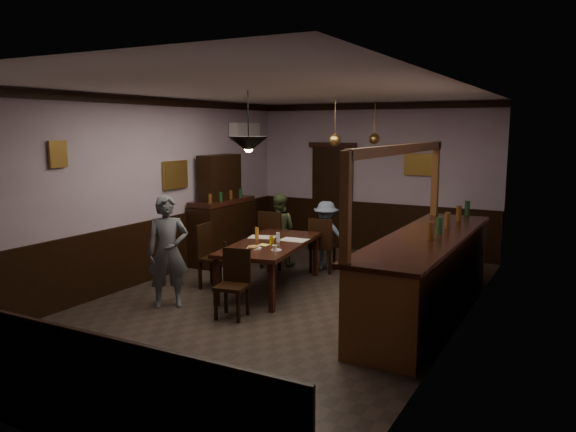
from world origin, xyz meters
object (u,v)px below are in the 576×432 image
Objects in this scene: chair_near at (234,280)px; pendant_iron at (248,145)px; chair_side at (211,253)px; pendant_brass_far at (374,139)px; chair_far_left at (273,237)px; person_standing at (168,252)px; bar_counter at (426,273)px; soda_can at (272,240)px; chair_far_right at (322,243)px; dining_table at (270,247)px; pendant_brass_mid at (335,140)px; sideboard at (222,219)px; person_seated_right at (326,235)px; coffee_cup at (275,248)px; person_seated_left at (279,230)px.

pendant_iron is (-0.08, 0.52, 1.78)m from chair_near.
pendant_brass_far is (1.63, 2.87, 1.74)m from chair_side.
person_standing is (-0.21, -2.57, 0.22)m from chair_far_left.
soda_can is at bearing -179.19° from bar_counter.
chair_far_right is 2.74m from pendant_iron.
dining_table is at bearing 179.05° from bar_counter.
pendant_brass_mid is at bearing 72.08° from chair_near.
sideboard reaches higher than dining_table.
pendant_iron reaches higher than sideboard.
chair_near reaches higher than dining_table.
chair_far_left is 8.69× the size of soda_can.
person_seated_right is at bearing -157.09° from chair_far_left.
chair_far_left is 0.95m from person_seated_right.
pendant_iron is 1.03× the size of pendant_brass_far.
pendant_brass_mid is at bearing -98.44° from pendant_brass_far.
chair_near is (0.20, -1.31, -0.19)m from dining_table.
chair_far_right is at bearing 27.34° from person_standing.
sideboard reaches higher than chair_far_right.
pendant_iron is (-0.24, -0.29, 1.47)m from coffee_cup.
person_standing is (0.04, -1.06, 0.23)m from chair_side.
pendant_brass_mid is (-1.89, 1.23, 1.72)m from bar_counter.
chair_side is (-0.89, -0.33, -0.13)m from dining_table.
sideboard is 4.40m from bar_counter.
pendant_brass_mid is at bearing 75.47° from coffee_cup.
person_standing reaches higher than chair_side.
chair_far_left is 1.29× the size of pendant_brass_far.
bar_counter is at bearing -16.92° from sideboard.
chair_far_left is at bearing 118.49° from dining_table.
chair_side is 1.25× the size of pendant_brass_mid.
soda_can is (-0.20, -1.40, 0.28)m from chair_far_right.
person_seated_right reaches higher than coffee_cup.
chair_side is 1.02m from soda_can.
coffee_cup is (0.11, -1.83, 0.27)m from chair_far_right.
person_seated_left is at bearing 167.26° from pendant_brass_mid.
chair_side is 1.21× the size of pendant_iron.
person_standing is 1.95× the size of pendant_brass_far.
pendant_brass_far is (0.74, 2.54, 1.61)m from dining_table.
person_seated_left is at bearing -86.18° from chair_far_left.
pendant_iron is at bearing -100.57° from pendant_brass_far.
chair_far_left is 0.91m from chair_far_right.
dining_table is at bearing 129.85° from soda_can.
chair_far_left is 2.59m from pendant_brass_far.
sideboard reaches higher than soda_can.
dining_table is 1.61m from person_seated_left.
bar_counter is (3.07, -1.22, 0.01)m from chair_far_left.
pendant_iron is at bearing 77.38° from person_seated_right.
chair_far_left is 0.26× the size of bar_counter.
sideboard is 2.75m from pendant_brass_mid.
pendant_iron reaches higher than soda_can.
person_standing is at bearing 82.22° from chair_far_left.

